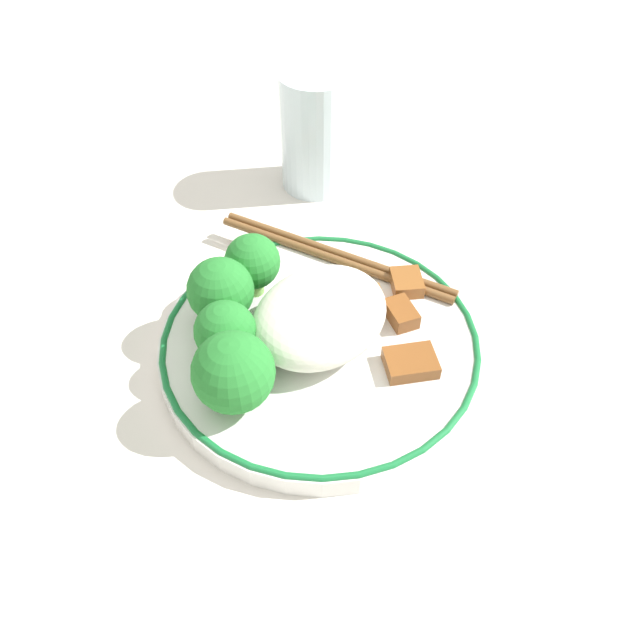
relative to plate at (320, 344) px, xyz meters
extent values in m
plane|color=silver|center=(0.00, 0.00, -0.01)|extent=(3.00, 3.00, 0.00)
cylinder|color=white|center=(0.00, 0.00, 0.00)|extent=(0.24, 0.24, 0.02)
torus|color=#197238|center=(0.00, 0.00, 0.01)|extent=(0.24, 0.24, 0.00)
ellipsoid|color=white|center=(0.00, 0.00, 0.03)|extent=(0.11, 0.09, 0.05)
cylinder|color=#7FB756|center=(0.00, 0.07, 0.01)|extent=(0.01, 0.01, 0.02)
sphere|color=#267A2D|center=(0.00, 0.07, 0.04)|extent=(0.04, 0.04, 0.04)
cylinder|color=#7FB756|center=(-0.04, 0.07, 0.01)|extent=(0.01, 0.01, 0.01)
sphere|color=#267A2D|center=(-0.04, 0.07, 0.04)|extent=(0.05, 0.05, 0.05)
cylinder|color=#7FB756|center=(-0.06, 0.03, 0.01)|extent=(0.01, 0.01, 0.01)
sphere|color=#267A2D|center=(-0.06, 0.03, 0.04)|extent=(0.04, 0.04, 0.04)
cylinder|color=#7FB756|center=(-0.08, 0.00, 0.01)|extent=(0.01, 0.01, 0.01)
sphere|color=#267A2D|center=(-0.08, 0.00, 0.04)|extent=(0.06, 0.06, 0.06)
cube|color=brown|center=(0.09, -0.01, 0.01)|extent=(0.04, 0.04, 0.01)
cube|color=#9E6633|center=(0.05, 0.00, 0.01)|extent=(0.04, 0.04, 0.01)
cube|color=brown|center=(0.02, -0.07, 0.01)|extent=(0.05, 0.04, 0.01)
cube|color=brown|center=(0.06, -0.03, 0.01)|extent=(0.03, 0.03, 0.01)
cylinder|color=brown|center=(0.08, 0.06, 0.01)|extent=(0.07, 0.21, 0.01)
cylinder|color=brown|center=(0.07, 0.05, 0.01)|extent=(0.07, 0.21, 0.01)
cylinder|color=silver|center=(0.16, 0.16, 0.05)|extent=(0.07, 0.07, 0.11)
camera|label=1|loc=(-0.22, -0.22, 0.36)|focal=35.00mm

